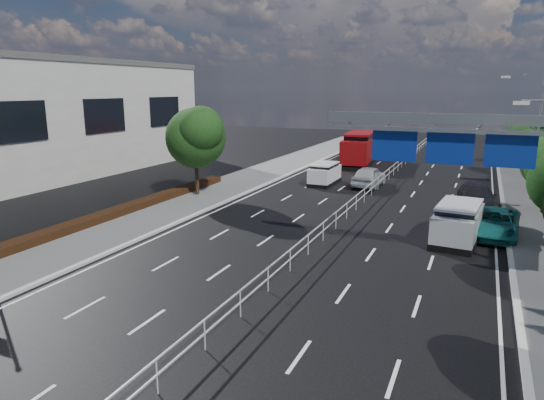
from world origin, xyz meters
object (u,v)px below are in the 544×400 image
at_px(near_car_silver, 369,176).
at_px(silver_minivan, 458,223).
at_px(white_minivan, 325,174).
at_px(near_car_dark, 377,143).
at_px(parked_car_teal, 495,223).
at_px(overhead_gantry, 468,143).
at_px(red_bus, 362,146).
at_px(parked_car_dark, 477,197).

distance_m(near_car_silver, silver_minivan, 14.79).
xyz_separation_m(white_minivan, near_car_silver, (3.63, 0.53, -0.03)).
bearing_deg(white_minivan, near_car_dark, 92.48).
bearing_deg(near_car_dark, near_car_silver, 99.04).
bearing_deg(white_minivan, parked_car_teal, -38.40).
relative_size(overhead_gantry, silver_minivan, 2.02).
relative_size(near_car_dark, parked_car_teal, 1.00).
relative_size(overhead_gantry, near_car_dark, 1.97).
height_order(overhead_gantry, silver_minivan, overhead_gantry).
distance_m(white_minivan, near_car_silver, 3.67).
xyz_separation_m(red_bus, parked_car_teal, (12.88, -23.47, -1.05)).
bearing_deg(parked_car_teal, silver_minivan, -131.32).
xyz_separation_m(near_car_dark, silver_minivan, (12.00, -37.96, 0.14)).
bearing_deg(near_car_silver, white_minivan, 10.88).
xyz_separation_m(near_car_dark, parked_car_dark, (12.77, -29.94, -0.04)).
distance_m(overhead_gantry, red_bus, 31.54).
relative_size(silver_minivan, parked_car_dark, 0.90).
relative_size(white_minivan, red_bus, 0.35).
bearing_deg(white_minivan, near_car_silver, 8.81).
bearing_deg(near_car_dark, red_bus, 93.05).
distance_m(red_bus, near_car_silver, 13.02).
bearing_deg(white_minivan, red_bus, 90.31).
bearing_deg(near_car_silver, red_bus, -71.38).
relative_size(near_car_silver, near_car_dark, 0.94).
height_order(white_minivan, parked_car_teal, white_minivan).
relative_size(red_bus, silver_minivan, 2.29).
bearing_deg(red_bus, silver_minivan, -70.80).
distance_m(red_bus, parked_car_dark, 20.92).
bearing_deg(near_car_silver, parked_car_dark, 152.88).
distance_m(white_minivan, parked_car_teal, 16.63).
bearing_deg(red_bus, parked_car_dark, -59.95).
height_order(red_bus, parked_car_dark, red_bus).
distance_m(overhead_gantry, near_car_dark, 43.92).
bearing_deg(red_bus, white_minivan, -94.74).
relative_size(near_car_silver, parked_car_teal, 0.94).
bearing_deg(parked_car_dark, parked_car_teal, -85.91).
distance_m(silver_minivan, parked_car_dark, 8.07).
relative_size(white_minivan, near_car_dark, 0.79).
bearing_deg(silver_minivan, red_bus, 119.01).
xyz_separation_m(overhead_gantry, red_bus, (-11.32, 29.18, -3.83)).
height_order(white_minivan, near_car_dark, white_minivan).
distance_m(red_bus, parked_car_teal, 26.79).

